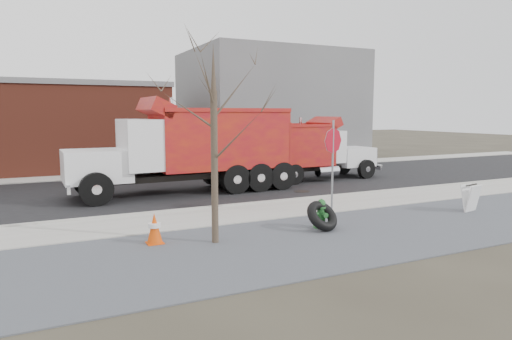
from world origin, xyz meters
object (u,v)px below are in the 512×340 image
stop_sign (333,152)px  sandwich_board (471,198)px  fire_hydrant (321,215)px  truck_tire (322,216)px  dump_truck_red_b (192,146)px  dump_truck_red_a (303,149)px

stop_sign → sandwich_board: size_ratio=3.35×
fire_hydrant → truck_tire: 0.28m
truck_tire → dump_truck_red_b: dump_truck_red_b is taller
dump_truck_red_a → stop_sign: bearing=-116.4°
sandwich_board → dump_truck_red_b: size_ratio=0.10×
stop_sign → dump_truck_red_b: 6.88m
truck_tire → dump_truck_red_a: bearing=61.9°
fire_hydrant → dump_truck_red_b: bearing=99.5°
sandwich_board → dump_truck_red_a: (-1.39, 8.87, 1.12)m
dump_truck_red_b → sandwich_board: bearing=131.9°
fire_hydrant → sandwich_board: (5.93, -0.36, 0.10)m
fire_hydrant → dump_truck_red_b: size_ratio=0.09×
stop_sign → truck_tire: bearing=-127.2°
truck_tire → dump_truck_red_a: dump_truck_red_a is taller
fire_hydrant → dump_truck_red_a: bearing=59.8°
fire_hydrant → stop_sign: stop_sign is taller
stop_sign → dump_truck_red_b: size_ratio=0.33×
fire_hydrant → dump_truck_red_b: (-1.57, 7.62, 1.63)m
dump_truck_red_a → dump_truck_red_b: 6.18m
truck_tire → dump_truck_red_a: 9.99m
truck_tire → stop_sign: bearing=47.8°
truck_tire → stop_sign: stop_sign is taller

